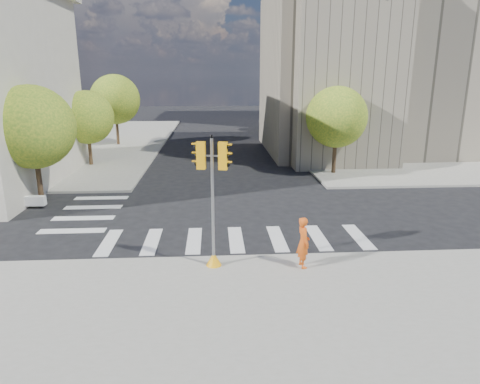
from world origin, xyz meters
name	(u,v)px	position (x,y,z in m)	size (l,w,h in m)	color
ground	(236,224)	(0.00, 0.00, 0.00)	(160.00, 160.00, 0.00)	black
sidewalk_near	(261,382)	(0.00, -11.00, 0.07)	(30.00, 14.00, 0.15)	gray
sidewalk_far_right	(406,139)	(20.00, 26.00, 0.07)	(28.00, 40.00, 0.15)	gray
sidewalk_far_left	(29,143)	(-20.00, 26.00, 0.07)	(28.00, 40.00, 0.15)	gray
civic_building	(400,70)	(15.59, 19.12, 7.26)	(26.00, 16.00, 19.39)	gray
office_tower	(380,13)	(22.00, 42.00, 15.00)	(20.00, 18.00, 30.00)	#9EA0A3
tree_lw_near	(33,127)	(-10.50, 4.00, 4.20)	(4.40, 4.40, 6.41)	#382616
tree_lw_mid	(87,117)	(-10.50, 14.00, 3.76)	(4.00, 4.00, 5.77)	#382616
tree_lw_far	(115,99)	(-10.50, 24.00, 4.54)	(4.80, 4.80, 6.95)	#382616
tree_re_near	(337,117)	(7.50, 10.00, 4.05)	(4.20, 4.20, 6.16)	#382616
tree_re_mid	(302,102)	(7.50, 22.00, 4.35)	(4.60, 4.60, 6.66)	#382616
tree_re_far	(282,100)	(7.50, 34.00, 3.87)	(4.00, 4.00, 5.88)	#382616
lamp_near	(329,105)	(8.00, 14.00, 4.58)	(0.35, 0.18, 8.11)	black
lamp_far	(295,96)	(8.00, 28.00, 4.58)	(0.35, 0.18, 8.11)	black
traffic_signal	(213,212)	(-1.06, -4.84, 2.18)	(1.08, 0.56, 4.77)	#F5A40C
photographer	(303,242)	(2.15, -5.14, 1.09)	(0.69, 0.45, 1.88)	#DA5414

